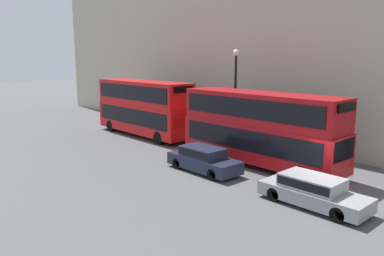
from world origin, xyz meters
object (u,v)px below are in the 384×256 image
(bus_leading, at_px, (259,126))
(car_hatchback, at_px, (203,159))
(car_dark_sedan, at_px, (313,190))
(bus_second_in_queue, at_px, (144,106))
(pedestrian, at_px, (268,141))

(bus_leading, xyz_separation_m, car_hatchback, (-3.40, 1.32, -1.69))
(car_dark_sedan, bearing_deg, bus_second_in_queue, 79.07)
(car_hatchback, height_order, pedestrian, pedestrian)
(bus_leading, height_order, car_dark_sedan, bus_leading)
(bus_second_in_queue, height_order, car_hatchback, bus_second_in_queue)
(car_hatchback, relative_size, pedestrian, 2.64)
(pedestrian, bearing_deg, bus_second_in_queue, 105.77)
(bus_leading, xyz_separation_m, car_dark_sedan, (-3.40, -5.60, -1.72))
(car_dark_sedan, relative_size, pedestrian, 2.77)
(bus_second_in_queue, bearing_deg, pedestrian, -74.23)
(car_hatchback, bearing_deg, car_dark_sedan, -90.00)
(bus_second_in_queue, distance_m, pedestrian, 11.08)
(bus_second_in_queue, relative_size, pedestrian, 5.94)
(bus_leading, xyz_separation_m, pedestrian, (2.98, 1.47, -1.64))
(bus_leading, bearing_deg, car_hatchback, 158.76)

